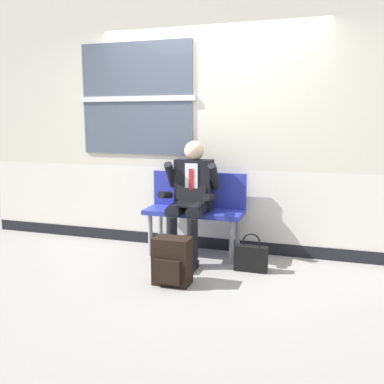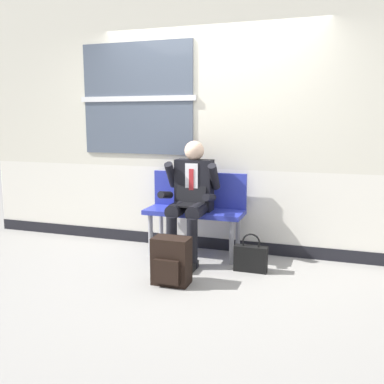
{
  "view_description": "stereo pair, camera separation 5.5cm",
  "coord_description": "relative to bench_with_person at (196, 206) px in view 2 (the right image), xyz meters",
  "views": [
    {
      "loc": [
        1.29,
        -3.94,
        1.49
      ],
      "look_at": [
        -0.04,
        0.21,
        0.75
      ],
      "focal_mm": 39.97,
      "sensor_mm": 36.0,
      "label": 1
    },
    {
      "loc": [
        1.34,
        -3.92,
        1.49
      ],
      "look_at": [
        -0.04,
        0.21,
        0.75
      ],
      "focal_mm": 39.97,
      "sensor_mm": 36.0,
      "label": 2
    }
  ],
  "objects": [
    {
      "name": "station_wall",
      "position": [
        0.07,
        0.28,
        0.99
      ],
      "size": [
        5.88,
        0.17,
        3.1
      ],
      "color": "beige",
      "rests_on": "ground"
    },
    {
      "name": "backpack",
      "position": [
        0.06,
        -0.92,
        -0.34
      ],
      "size": [
        0.34,
        0.25,
        0.44
      ],
      "color": "black",
      "rests_on": "ground"
    },
    {
      "name": "ground_plane",
      "position": [
        0.08,
        -0.48,
        -0.55
      ],
      "size": [
        18.0,
        18.0,
        0.0
      ],
      "primitive_type": "plane",
      "color": "gray"
    },
    {
      "name": "person_seated",
      "position": [
        0.0,
        -0.2,
        0.13
      ],
      "size": [
        0.57,
        0.7,
        1.27
      ],
      "color": "black",
      "rests_on": "ground"
    },
    {
      "name": "handbag",
      "position": [
        0.69,
        -0.37,
        -0.41
      ],
      "size": [
        0.33,
        0.1,
        0.39
      ],
      "color": "black",
      "rests_on": "ground"
    },
    {
      "name": "bench_with_person",
      "position": [
        0.0,
        0.0,
        0.0
      ],
      "size": [
        1.07,
        0.42,
        0.91
      ],
      "color": "#28339E",
      "rests_on": "ground"
    }
  ]
}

